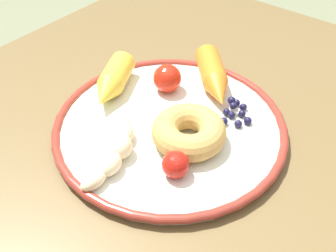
% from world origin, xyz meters
% --- Properties ---
extents(dining_table, '(0.92, 0.80, 0.75)m').
position_xyz_m(dining_table, '(0.00, 0.00, 0.65)').
color(dining_table, brown).
rests_on(dining_table, ground_plane).
extents(plate, '(0.33, 0.33, 0.02)m').
position_xyz_m(plate, '(0.00, -0.01, 0.76)').
color(plate, white).
rests_on(plate, dining_table).
extents(banana, '(0.14, 0.08, 0.03)m').
position_xyz_m(banana, '(0.09, -0.03, 0.78)').
color(banana, beige).
rests_on(banana, plate).
extents(carrot_orange, '(0.12, 0.12, 0.04)m').
position_xyz_m(carrot_orange, '(-0.11, -0.01, 0.79)').
color(carrot_orange, orange).
rests_on(carrot_orange, plate).
extents(carrot_yellow, '(0.12, 0.08, 0.04)m').
position_xyz_m(carrot_yellow, '(-0.00, -0.12, 0.79)').
color(carrot_yellow, yellow).
rests_on(carrot_yellow, plate).
extents(donut, '(0.13, 0.13, 0.04)m').
position_xyz_m(donut, '(0.01, 0.03, 0.78)').
color(donut, tan).
rests_on(donut, plate).
extents(blueberry_pile, '(0.06, 0.05, 0.02)m').
position_xyz_m(blueberry_pile, '(-0.07, 0.05, 0.77)').
color(blueberry_pile, '#191638').
rests_on(blueberry_pile, plate).
extents(tomato_near, '(0.04, 0.04, 0.04)m').
position_xyz_m(tomato_near, '(-0.06, -0.06, 0.79)').
color(tomato_near, red).
rests_on(tomato_near, plate).
extents(tomato_mid, '(0.03, 0.03, 0.03)m').
position_xyz_m(tomato_mid, '(0.07, 0.05, 0.78)').
color(tomato_mid, red).
rests_on(tomato_mid, plate).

